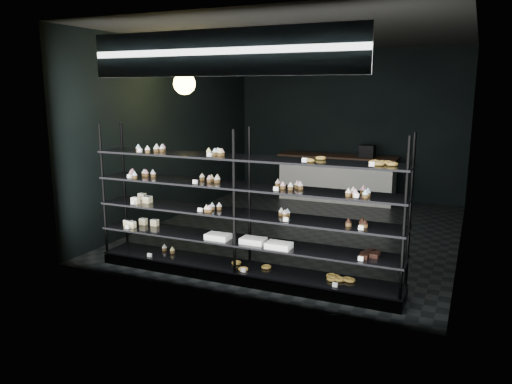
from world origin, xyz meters
TOP-DOWN VIEW (x-y plane):
  - room at (0.00, 0.00)m, footprint 5.01×6.01m
  - display_shelf at (0.01, -2.45)m, footprint 4.00×0.50m
  - signage at (0.00, -2.93)m, footprint 3.30×0.05m
  - pendant_lamp at (-1.69, -0.94)m, footprint 0.35×0.35m
  - service_counter at (-0.06, 2.50)m, footprint 2.51×0.65m

SIDE VIEW (x-z plane):
  - service_counter at x=-0.06m, z-range -0.11..1.12m
  - display_shelf at x=0.01m, z-range -0.33..1.58m
  - room at x=0.00m, z-range 0.00..3.20m
  - pendant_lamp at x=-1.69m, z-range 2.00..2.90m
  - signage at x=0.00m, z-range 2.50..3.00m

